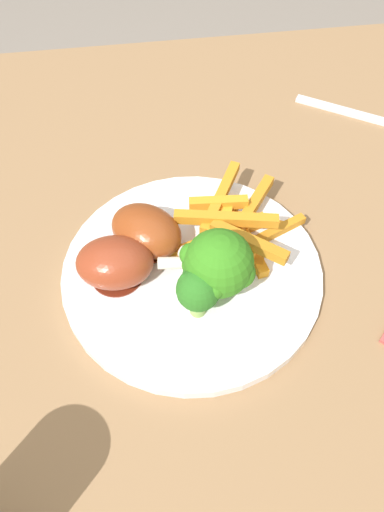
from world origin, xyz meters
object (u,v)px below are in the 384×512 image
chicken_drumstick_near (119,263)px  broccoli_floret_middle (198,288)px  dinner_plate (192,271)px  dining_table (138,326)px  broccoli_floret_front (220,264)px  chicken_drumstick_far (150,233)px  fork (365,117)px  carrot_fries_pile (233,227)px

chicken_drumstick_near → broccoli_floret_middle: bearing=-35.2°
dinner_plate → chicken_drumstick_near: (-0.07, 0.00, 0.03)m
dining_table → broccoli_floret_front: (0.09, -0.04, 0.16)m
chicken_drumstick_near → chicken_drumstick_far: size_ratio=1.01×
broccoli_floret_front → fork: 0.35m
broccoli_floret_front → carrot_fries_pile: bearing=67.6°
carrot_fries_pile → chicken_drumstick_far: chicken_drumstick_far is taller
carrot_fries_pile → chicken_drumstick_near: size_ratio=1.26×
broccoli_floret_front → chicken_drumstick_far: broccoli_floret_front is taller
chicken_drumstick_near → chicken_drumstick_far: same height
chicken_drumstick_near → dining_table: bearing=44.2°
dinner_plate → broccoli_floret_front: (0.02, -0.03, 0.05)m
dinner_plate → chicken_drumstick_far: chicken_drumstick_far is taller
broccoli_floret_front → carrot_fries_pile: size_ratio=0.50×
chicken_drumstick_near → broccoli_floret_front: bearing=-18.7°
dining_table → carrot_fries_pile: bearing=13.3°
dining_table → carrot_fries_pile: 0.18m
dinner_plate → dining_table: bearing=173.4°
broccoli_floret_front → chicken_drumstick_far: bearing=132.8°
dinner_plate → carrot_fries_pile: carrot_fries_pile is taller
carrot_fries_pile → fork: 0.28m
broccoli_floret_front → chicken_drumstick_near: 0.10m
broccoli_floret_middle → fork: size_ratio=0.30×
dining_table → dinner_plate: bearing=-6.6°
chicken_drumstick_far → fork: size_ratio=0.64×
chicken_drumstick_near → fork: size_ratio=0.64×
chicken_drumstick_far → fork: (0.30, 0.18, -0.03)m
dinner_plate → chicken_drumstick_near: size_ratio=2.14×
dining_table → chicken_drumstick_near: 0.14m
dinner_plate → chicken_drumstick_far: (-0.04, 0.03, 0.03)m
dining_table → broccoli_floret_front: size_ratio=12.42×
chicken_drumstick_near → fork: chicken_drumstick_near is taller
broccoli_floret_middle → carrot_fries_pile: 0.10m
broccoli_floret_front → fork: broccoli_floret_front is taller
dining_table → broccoli_floret_middle: bearing=-41.4°
carrot_fries_pile → dinner_plate: bearing=-144.4°
dining_table → carrot_fries_pile: carrot_fries_pile is taller
carrot_fries_pile → chicken_drumstick_far: 0.09m
dining_table → chicken_drumstick_near: chicken_drumstick_near is taller
broccoli_floret_middle → broccoli_floret_front: bearing=39.1°
chicken_drumstick_far → fork: 0.35m
carrot_fries_pile → chicken_drumstick_far: (-0.08, -0.00, 0.01)m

